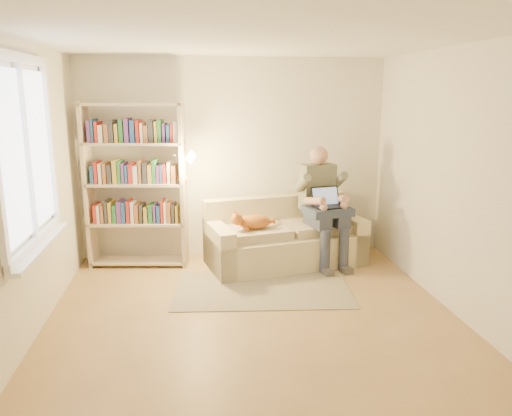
{
  "coord_description": "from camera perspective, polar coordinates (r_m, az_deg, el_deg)",
  "views": [
    {
      "loc": [
        -0.56,
        -4.3,
        2.16
      ],
      "look_at": [
        0.13,
        1.0,
        0.91
      ],
      "focal_mm": 35.0,
      "sensor_mm": 36.0,
      "label": 1
    }
  ],
  "objects": [
    {
      "name": "floor",
      "position": [
        4.85,
        -0.02,
        -13.35
      ],
      "size": [
        4.5,
        4.5,
        0.0
      ],
      "primitive_type": "plane",
      "color": "olive",
      "rests_on": "ground"
    },
    {
      "name": "ceiling",
      "position": [
        4.36,
        -0.02,
        18.89
      ],
      "size": [
        4.0,
        4.5,
        0.02
      ],
      "primitive_type": "cube",
      "color": "white",
      "rests_on": "wall_back"
    },
    {
      "name": "wall_left",
      "position": [
        4.62,
        -25.46,
        1.08
      ],
      "size": [
        0.02,
        4.5,
        2.6
      ],
      "primitive_type": "cube",
      "color": "silver",
      "rests_on": "floor"
    },
    {
      "name": "wall_right",
      "position": [
        5.08,
        22.97,
        2.31
      ],
      "size": [
        0.02,
        4.5,
        2.6
      ],
      "primitive_type": "cube",
      "color": "silver",
      "rests_on": "floor"
    },
    {
      "name": "wall_back",
      "position": [
        6.63,
        -2.55,
        5.66
      ],
      "size": [
        4.0,
        0.02,
        2.6
      ],
      "primitive_type": "cube",
      "color": "silver",
      "rests_on": "floor"
    },
    {
      "name": "wall_front",
      "position": [
        2.3,
        7.34,
        -9.07
      ],
      "size": [
        4.0,
        0.02,
        2.6
      ],
      "primitive_type": "cube",
      "color": "silver",
      "rests_on": "floor"
    },
    {
      "name": "window",
      "position": [
        4.78,
        -24.23,
        2.48
      ],
      "size": [
        0.12,
        1.52,
        1.69
      ],
      "color": "white",
      "rests_on": "wall_left"
    },
    {
      "name": "sofa",
      "position": [
        6.43,
        3.23,
        -3.71
      ],
      "size": [
        2.09,
        1.26,
        0.83
      ],
      "rotation": [
        0.0,
        0.0,
        0.21
      ],
      "color": "beige",
      "rests_on": "floor"
    },
    {
      "name": "person",
      "position": [
        6.35,
        7.57,
        0.9
      ],
      "size": [
        0.55,
        0.75,
        1.49
      ],
      "rotation": [
        0.0,
        0.0,
        0.21
      ],
      "color": "slate",
      "rests_on": "sofa"
    },
    {
      "name": "cat",
      "position": [
        6.07,
        -0.38,
        -1.55
      ],
      "size": [
        0.59,
        0.3,
        0.22
      ],
      "rotation": [
        0.0,
        0.0,
        0.21
      ],
      "color": "orange",
      "rests_on": "sofa"
    },
    {
      "name": "blanket",
      "position": [
        6.25,
        8.42,
        -0.27
      ],
      "size": [
        0.61,
        0.54,
        0.1
      ],
      "primitive_type": "cube",
      "rotation": [
        0.0,
        0.0,
        0.21
      ],
      "color": "#2C384E",
      "rests_on": "person"
    },
    {
      "name": "laptop",
      "position": [
        6.23,
        8.41,
        0.72
      ],
      "size": [
        0.42,
        0.38,
        0.31
      ],
      "rotation": [
        0.0,
        0.0,
        0.21
      ],
      "color": "black",
      "rests_on": "blanket"
    },
    {
      "name": "bookshelf",
      "position": [
        6.32,
        -13.57,
        3.41
      ],
      "size": [
        1.36,
        0.54,
        2.05
      ],
      "rotation": [
        0.0,
        0.0,
        -0.13
      ],
      "color": "beige",
      "rests_on": "floor"
    },
    {
      "name": "rug",
      "position": [
        5.67,
        0.71,
        -9.23
      ],
      "size": [
        2.04,
        1.32,
        0.01
      ],
      "primitive_type": "cube",
      "rotation": [
        0.0,
        0.0,
        -0.09
      ],
      "color": "gray",
      "rests_on": "floor"
    }
  ]
}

